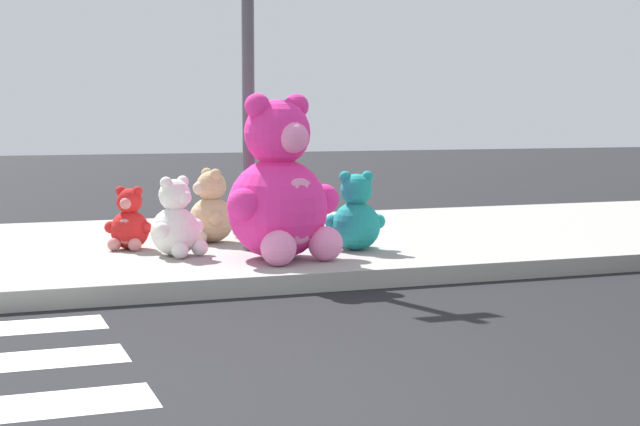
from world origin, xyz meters
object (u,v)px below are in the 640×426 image
at_px(plush_brown, 259,210).
at_px(plush_red, 129,224).
at_px(sign_pole, 248,59).
at_px(plush_teal, 356,218).
at_px(plush_pink_large, 280,193).
at_px(plush_white, 177,224).
at_px(plush_tan, 210,213).

relative_size(plush_brown, plush_red, 1.20).
distance_m(sign_pole, plush_teal, 1.70).
relative_size(plush_pink_large, plush_white, 2.02).
bearing_deg(plush_tan, sign_pole, -72.88).
bearing_deg(plush_red, plush_tan, 15.45).
bearing_deg(sign_pole, plush_teal, -16.95).
height_order(sign_pole, plush_red, sign_pole).
bearing_deg(plush_pink_large, plush_red, 136.91).
distance_m(plush_teal, plush_red, 2.04).
bearing_deg(sign_pole, plush_white, -171.37).
bearing_deg(plush_red, plush_brown, 18.53).
height_order(plush_pink_large, plush_teal, plush_pink_large).
bearing_deg(plush_brown, plush_pink_large, -99.63).
bearing_deg(plush_pink_large, plush_teal, 21.06).
distance_m(plush_brown, plush_teal, 1.30).
distance_m(plush_pink_large, plush_teal, 0.91).
xyz_separation_m(plush_teal, plush_red, (-1.91, 0.72, -0.06)).
distance_m(plush_red, plush_white, 0.63).
height_order(plush_tan, plush_teal, plush_teal).
bearing_deg(plush_white, plush_brown, 44.07).
bearing_deg(plush_brown, sign_pole, -111.68).
height_order(plush_pink_large, plush_tan, plush_pink_large).
bearing_deg(plush_teal, plush_white, 173.69).
distance_m(sign_pole, plush_white, 1.58).
distance_m(plush_pink_large, plush_brown, 1.53).
bearing_deg(plush_pink_large, sign_pole, 100.02).
relative_size(plush_tan, plush_red, 1.24).
bearing_deg(sign_pole, plush_tan, 107.12).
xyz_separation_m(plush_pink_large, plush_red, (-1.10, 1.03, -0.33)).
bearing_deg(plush_teal, plush_pink_large, -158.94).
bearing_deg(plush_tan, plush_white, -121.68).
xyz_separation_m(plush_brown, plush_teal, (0.56, -1.17, 0.01)).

